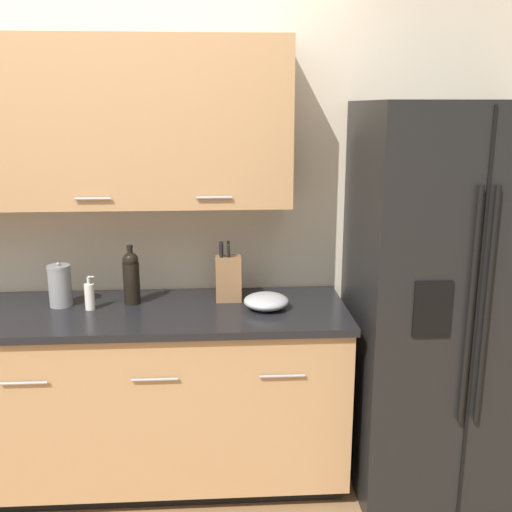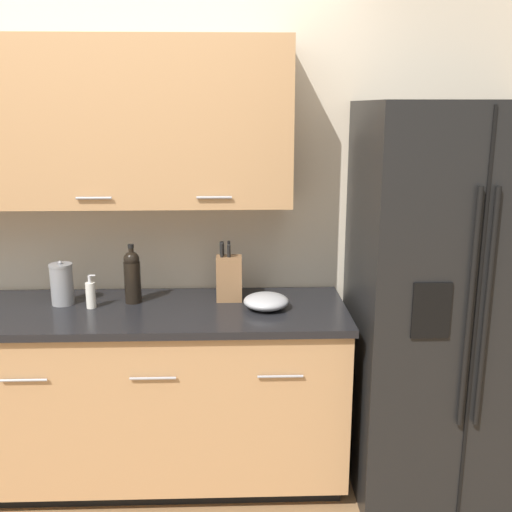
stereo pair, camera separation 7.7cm
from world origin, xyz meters
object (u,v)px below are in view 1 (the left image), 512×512
at_px(refrigerator, 443,302).
at_px(wine_bottle, 131,277).
at_px(soap_dispenser, 90,296).
at_px(knife_block, 228,278).
at_px(steel_canister, 60,286).
at_px(mixing_bowl, 266,301).

xyz_separation_m(refrigerator, wine_bottle, (-1.49, 0.14, 0.11)).
bearing_deg(soap_dispenser, wine_bottle, 22.46).
relative_size(knife_block, steel_canister, 1.37).
bearing_deg(soap_dispenser, knife_block, 8.60).
bearing_deg(refrigerator, mixing_bowl, 178.63).
relative_size(wine_bottle, mixing_bowl, 1.36).
xyz_separation_m(steel_canister, mixing_bowl, (0.98, -0.10, -0.07)).
distance_m(refrigerator, mixing_bowl, 0.85).
height_order(refrigerator, soap_dispenser, refrigerator).
height_order(refrigerator, steel_canister, refrigerator).
height_order(wine_bottle, steel_canister, wine_bottle).
bearing_deg(refrigerator, knife_block, 171.18).
bearing_deg(refrigerator, wine_bottle, 174.75).
xyz_separation_m(refrigerator, soap_dispenser, (-1.68, 0.06, 0.04)).
xyz_separation_m(knife_block, mixing_bowl, (0.18, -0.14, -0.08)).
distance_m(steel_canister, mixing_bowl, 0.99).
bearing_deg(mixing_bowl, wine_bottle, 169.70).
distance_m(knife_block, soap_dispenser, 0.66).
relative_size(refrigerator, steel_canister, 8.62).
distance_m(wine_bottle, mixing_bowl, 0.66).
bearing_deg(soap_dispenser, steel_canister, 157.49).
height_order(refrigerator, wine_bottle, refrigerator).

